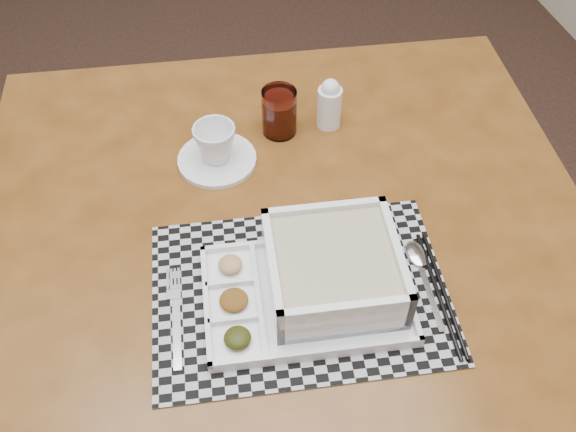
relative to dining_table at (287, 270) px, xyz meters
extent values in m
cube|color=#4A280D|center=(0.00, 0.00, 0.06)|extent=(1.20, 1.20, 0.04)
cylinder|color=#4A280D|center=(-0.43, 0.54, -0.35)|extent=(0.05, 0.05, 0.77)
cylinder|color=#4A280D|center=(0.54, 0.43, -0.35)|extent=(0.05, 0.05, 0.77)
cube|color=#4A280D|center=(0.05, 0.47, 0.00)|extent=(0.93, 0.13, 0.09)
cube|color=#4A280D|center=(-0.47, 0.05, 0.00)|extent=(0.13, 0.93, 0.09)
cube|color=#4A280D|center=(0.47, -0.05, 0.00)|extent=(0.13, 0.93, 0.09)
cube|color=#A3A3AA|center=(-0.01, -0.11, 0.09)|extent=(0.50, 0.38, 0.00)
cube|color=white|center=(0.00, -0.12, 0.09)|extent=(0.34, 0.25, 0.01)
cube|color=white|center=(0.01, -0.02, 0.10)|extent=(0.32, 0.04, 0.01)
cube|color=white|center=(-0.01, -0.23, 0.10)|extent=(0.32, 0.04, 0.01)
cube|color=white|center=(-0.16, -0.11, 0.10)|extent=(0.03, 0.22, 0.01)
cube|color=white|center=(0.15, -0.14, 0.10)|extent=(0.03, 0.22, 0.01)
cube|color=white|center=(-0.07, -0.11, 0.10)|extent=(0.03, 0.20, 0.01)
cube|color=white|center=(-0.12, -0.14, 0.10)|extent=(0.08, 0.02, 0.01)
cube|color=white|center=(-0.11, -0.08, 0.10)|extent=(0.08, 0.02, 0.01)
ellipsoid|color=black|center=(-0.12, -0.18, 0.11)|extent=(0.04, 0.04, 0.02)
ellipsoid|color=#44240B|center=(-0.11, -0.11, 0.11)|extent=(0.05, 0.05, 0.02)
ellipsoid|color=olive|center=(-0.11, -0.04, 0.11)|extent=(0.04, 0.04, 0.02)
cube|color=white|center=(0.05, -0.11, 0.10)|extent=(0.22, 0.22, 0.01)
cube|color=white|center=(0.06, -0.01, 0.14)|extent=(0.20, 0.03, 0.08)
cube|color=white|center=(0.04, -0.20, 0.14)|extent=(0.20, 0.03, 0.08)
cube|color=white|center=(-0.05, -0.10, 0.14)|extent=(0.03, 0.20, 0.08)
cube|color=white|center=(0.14, -0.12, 0.14)|extent=(0.03, 0.20, 0.08)
cube|color=tan|center=(0.05, -0.11, 0.13)|extent=(0.20, 0.20, 0.07)
cube|color=silver|center=(-0.21, -0.14, 0.09)|extent=(0.03, 0.12, 0.00)
cube|color=silver|center=(-0.20, -0.06, 0.09)|extent=(0.02, 0.02, 0.00)
cube|color=silver|center=(-0.21, -0.03, 0.09)|extent=(0.01, 0.04, 0.00)
cube|color=silver|center=(-0.20, -0.03, 0.09)|extent=(0.01, 0.04, 0.00)
cube|color=silver|center=(-0.20, -0.04, 0.09)|extent=(0.01, 0.04, 0.00)
cube|color=silver|center=(-0.19, -0.04, 0.09)|extent=(0.01, 0.04, 0.00)
cube|color=silver|center=(0.19, -0.17, 0.09)|extent=(0.02, 0.12, 0.00)
ellipsoid|color=silver|center=(0.20, -0.08, 0.09)|extent=(0.04, 0.06, 0.01)
cylinder|color=black|center=(0.20, -0.17, 0.09)|extent=(0.03, 0.24, 0.01)
cylinder|color=black|center=(0.21, -0.17, 0.09)|extent=(0.03, 0.24, 0.01)
cylinder|color=white|center=(-0.08, 0.22, 0.09)|extent=(0.15, 0.15, 0.01)
imported|color=white|center=(-0.08, 0.22, 0.13)|extent=(0.09, 0.09, 0.07)
cylinder|color=white|center=(0.05, 0.28, 0.13)|extent=(0.07, 0.07, 0.10)
cylinder|color=#400B05|center=(0.05, 0.28, 0.12)|extent=(0.06, 0.06, 0.08)
cylinder|color=white|center=(0.15, 0.27, 0.13)|extent=(0.05, 0.05, 0.09)
sphere|color=white|center=(0.15, 0.27, 0.17)|extent=(0.04, 0.04, 0.04)
camera|label=1|loc=(-0.17, -0.66, 0.94)|focal=40.00mm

